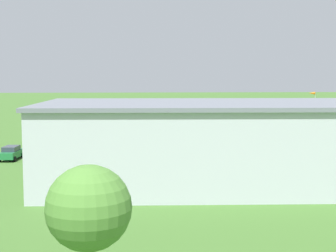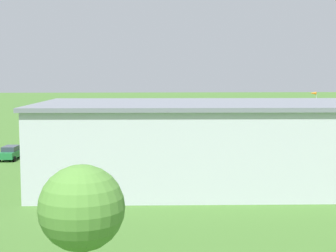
{
  "view_description": "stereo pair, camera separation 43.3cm",
  "coord_description": "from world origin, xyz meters",
  "px_view_note": "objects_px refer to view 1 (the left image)",
  "views": [
    {
      "loc": [
        6.62,
        85.39,
        10.01
      ],
      "look_at": [
        1.82,
        12.53,
        2.51
      ],
      "focal_mm": 53.37,
      "sensor_mm": 36.0,
      "label": 1
    },
    {
      "loc": [
        6.18,
        85.42,
        10.01
      ],
      "look_at": [
        1.82,
        12.53,
        2.51
      ],
      "focal_mm": 53.37,
      "sensor_mm": 36.0,
      "label": 2
    }
  ],
  "objects_px": {
    "car_green": "(11,153)",
    "person_near_hangar_door": "(322,146)",
    "car_blue": "(72,150)",
    "windsock": "(312,95)",
    "biplane": "(144,115)",
    "tree_by_windsock": "(89,209)",
    "person_watching_takeoff": "(278,146)",
    "hangar": "(242,143)"
  },
  "relations": [
    {
      "from": "car_green",
      "to": "person_near_hangar_door",
      "type": "height_order",
      "value": "car_green"
    },
    {
      "from": "car_blue",
      "to": "person_near_hangar_door",
      "type": "xyz_separation_m",
      "value": [
        -32.2,
        -1.93,
        -0.04
      ]
    },
    {
      "from": "car_green",
      "to": "windsock",
      "type": "bearing_deg",
      "value": -139.89
    },
    {
      "from": "car_green",
      "to": "windsock",
      "type": "xyz_separation_m",
      "value": [
        -52.17,
        -43.94,
        4.82
      ]
    },
    {
      "from": "biplane",
      "to": "car_blue",
      "type": "bearing_deg",
      "value": 69.59
    },
    {
      "from": "tree_by_windsock",
      "to": "windsock",
      "type": "distance_m",
      "value": 91.12
    },
    {
      "from": "person_watching_takeoff",
      "to": "person_near_hangar_door",
      "type": "bearing_deg",
      "value": -177.46
    },
    {
      "from": "biplane",
      "to": "tree_by_windsock",
      "type": "relative_size",
      "value": 1.48
    },
    {
      "from": "biplane",
      "to": "car_green",
      "type": "distance_m",
      "value": 31.15
    },
    {
      "from": "car_blue",
      "to": "tree_by_windsock",
      "type": "bearing_deg",
      "value": 98.16
    },
    {
      "from": "tree_by_windsock",
      "to": "car_green",
      "type": "bearing_deg",
      "value": -71.66
    },
    {
      "from": "tree_by_windsock",
      "to": "person_near_hangar_door",
      "type": "bearing_deg",
      "value": -122.32
    },
    {
      "from": "car_blue",
      "to": "tree_by_windsock",
      "type": "relative_size",
      "value": 0.72
    },
    {
      "from": "biplane",
      "to": "windsock",
      "type": "xyz_separation_m",
      "value": [
        -36.03,
        -17.4,
        2.56
      ]
    },
    {
      "from": "hangar",
      "to": "person_near_hangar_door",
      "type": "relative_size",
      "value": 24.37
    },
    {
      "from": "biplane",
      "to": "tree_by_windsock",
      "type": "bearing_deg",
      "value": 86.91
    },
    {
      "from": "person_near_hangar_door",
      "to": "person_watching_takeoff",
      "type": "relative_size",
      "value": 0.86
    },
    {
      "from": "biplane",
      "to": "car_blue",
      "type": "xyz_separation_m",
      "value": [
        9.22,
        24.77,
        -2.31
      ]
    },
    {
      "from": "car_blue",
      "to": "windsock",
      "type": "xyz_separation_m",
      "value": [
        -45.25,
        -42.16,
        4.87
      ]
    },
    {
      "from": "tree_by_windsock",
      "to": "car_blue",
      "type": "bearing_deg",
      "value": -81.84
    },
    {
      "from": "person_near_hangar_door",
      "to": "biplane",
      "type": "bearing_deg",
      "value": -44.82
    },
    {
      "from": "car_green",
      "to": "tree_by_windsock",
      "type": "height_order",
      "value": "tree_by_windsock"
    },
    {
      "from": "person_near_hangar_door",
      "to": "windsock",
      "type": "height_order",
      "value": "windsock"
    },
    {
      "from": "hangar",
      "to": "person_near_hangar_door",
      "type": "distance_m",
      "value": 23.54
    },
    {
      "from": "hangar",
      "to": "person_watching_takeoff",
      "type": "relative_size",
      "value": 20.99
    },
    {
      "from": "biplane",
      "to": "person_watching_takeoff",
      "type": "height_order",
      "value": "biplane"
    },
    {
      "from": "car_blue",
      "to": "person_near_hangar_door",
      "type": "bearing_deg",
      "value": -176.57
    },
    {
      "from": "person_watching_takeoff",
      "to": "tree_by_windsock",
      "type": "bearing_deg",
      "value": 63.75
    },
    {
      "from": "car_green",
      "to": "person_near_hangar_door",
      "type": "relative_size",
      "value": 2.89
    },
    {
      "from": "hangar",
      "to": "tree_by_windsock",
      "type": "xyz_separation_m",
      "value": [
        11.88,
        23.63,
        0.47
      ]
    },
    {
      "from": "tree_by_windsock",
      "to": "person_watching_takeoff",
      "type": "bearing_deg",
      "value": -116.25
    },
    {
      "from": "biplane",
      "to": "tree_by_windsock",
      "type": "distance_m",
      "value": 64.79
    },
    {
      "from": "hangar",
      "to": "person_watching_takeoff",
      "type": "xyz_separation_m",
      "value": [
        -8.63,
        -17.96,
        -2.88
      ]
    },
    {
      "from": "car_blue",
      "to": "person_watching_takeoff",
      "type": "distance_m",
      "value": 26.29
    },
    {
      "from": "car_blue",
      "to": "windsock",
      "type": "relative_size",
      "value": 0.69
    },
    {
      "from": "car_green",
      "to": "tree_by_windsock",
      "type": "relative_size",
      "value": 0.72
    },
    {
      "from": "car_green",
      "to": "tree_by_windsock",
      "type": "xyz_separation_m",
      "value": [
        -12.65,
        38.14,
        3.39
      ]
    },
    {
      "from": "car_green",
      "to": "biplane",
      "type": "bearing_deg",
      "value": -121.29
    },
    {
      "from": "biplane",
      "to": "person_near_hangar_door",
      "type": "bearing_deg",
      "value": 135.18
    },
    {
      "from": "hangar",
      "to": "person_watching_takeoff",
      "type": "bearing_deg",
      "value": -115.67
    },
    {
      "from": "hangar",
      "to": "car_green",
      "type": "height_order",
      "value": "hangar"
    },
    {
      "from": "car_blue",
      "to": "windsock",
      "type": "distance_m",
      "value": 62.04
    }
  ]
}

